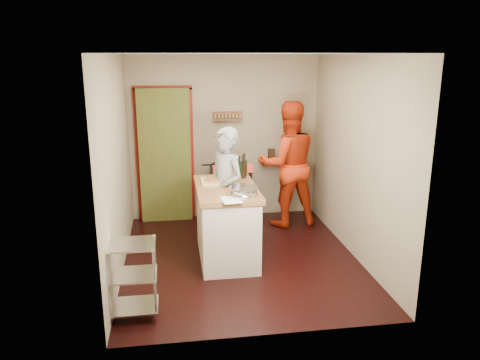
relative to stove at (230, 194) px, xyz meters
name	(u,v)px	position (x,y,z in m)	size (l,w,h in m)	color
floor	(241,258)	(-0.05, -1.42, -0.45)	(3.50, 3.50, 0.00)	black
back_wall	(185,149)	(-0.69, 0.36, 0.68)	(3.00, 0.44, 2.60)	gray
left_wall	(117,166)	(-1.55, -1.42, 0.85)	(0.04, 3.50, 2.60)	gray
right_wall	(356,158)	(1.45, -1.42, 0.85)	(0.04, 3.50, 2.60)	gray
ceiling	(241,53)	(-0.05, -1.42, 2.16)	(3.00, 3.50, 0.02)	white
stove	(230,194)	(0.00, 0.00, 0.00)	(0.60, 0.63, 1.00)	black
wire_shelving	(133,276)	(-1.33, -2.62, -0.01)	(0.48, 0.40, 0.80)	silver
island	(227,221)	(-0.22, -1.36, 0.06)	(0.76, 1.38, 1.28)	beige
person_stripe	(226,192)	(-0.21, -1.20, 0.40)	(0.62, 0.41, 1.70)	#B7B8BD
person_red	(288,164)	(0.86, -0.22, 0.51)	(0.94, 0.73, 1.93)	#B72B0C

